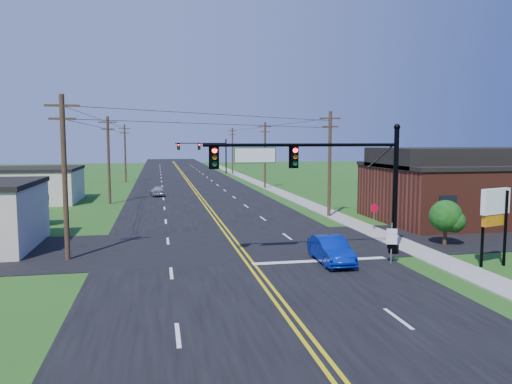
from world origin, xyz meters
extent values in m
plane|color=#214E16|center=(0.00, 0.00, 0.00)|extent=(260.00, 260.00, 0.00)
cube|color=black|center=(0.00, 50.00, 0.02)|extent=(16.00, 220.00, 0.04)
cube|color=black|center=(0.00, 12.00, 0.02)|extent=(70.00, 10.00, 0.04)
cube|color=gray|center=(10.50, 40.00, 0.04)|extent=(2.00, 160.00, 0.08)
cylinder|color=black|center=(8.80, 8.00, 3.60)|extent=(0.28, 0.28, 7.20)
cylinder|color=black|center=(8.80, 8.00, 0.25)|extent=(0.60, 0.60, 0.50)
sphere|color=black|center=(8.80, 8.00, 7.30)|extent=(0.36, 0.36, 0.36)
cylinder|color=black|center=(3.30, 8.00, 6.30)|extent=(11.00, 0.18, 0.18)
cube|color=#045310|center=(0.60, 8.00, 5.75)|extent=(2.30, 0.06, 0.85)
cylinder|color=black|center=(8.80, 80.00, 3.60)|extent=(0.28, 0.28, 7.20)
cylinder|color=black|center=(8.80, 80.00, 0.25)|extent=(0.60, 0.60, 0.50)
sphere|color=black|center=(8.80, 80.00, 7.30)|extent=(0.36, 0.36, 0.36)
cylinder|color=black|center=(3.80, 80.00, 6.00)|extent=(10.00, 0.18, 0.18)
cube|color=#045310|center=(0.60, 80.00, 5.45)|extent=(2.30, 0.06, 0.85)
cube|color=maroon|center=(20.00, 18.00, 2.20)|extent=(14.00, 11.00, 4.40)
cube|color=black|center=(20.00, 18.00, 4.55)|extent=(14.20, 11.20, 0.30)
cube|color=beige|center=(-19.00, 38.00, 1.70)|extent=(12.00, 9.00, 3.40)
cube|color=black|center=(-19.00, 38.00, 3.55)|extent=(12.20, 9.20, 0.30)
cylinder|color=#342117|center=(-9.50, 10.00, 4.50)|extent=(0.28, 0.28, 9.00)
cube|color=#342117|center=(-9.50, 10.00, 8.40)|extent=(1.80, 0.12, 0.12)
cube|color=#342117|center=(-9.50, 10.00, 7.70)|extent=(1.40, 0.12, 0.12)
cylinder|color=#342117|center=(-9.50, 35.00, 4.50)|extent=(0.28, 0.28, 9.00)
cube|color=#342117|center=(-9.50, 35.00, 8.40)|extent=(1.80, 0.12, 0.12)
cube|color=#342117|center=(-9.50, 35.00, 7.70)|extent=(1.40, 0.12, 0.12)
cylinder|color=#342117|center=(-9.50, 62.00, 4.50)|extent=(0.28, 0.28, 9.00)
cube|color=#342117|center=(-9.50, 62.00, 8.40)|extent=(1.80, 0.12, 0.12)
cube|color=#342117|center=(-9.50, 62.00, 7.70)|extent=(1.40, 0.12, 0.12)
cylinder|color=#342117|center=(9.80, 22.00, 4.50)|extent=(0.28, 0.28, 9.00)
cube|color=#342117|center=(9.80, 22.00, 8.40)|extent=(1.80, 0.12, 0.12)
cube|color=#342117|center=(9.80, 22.00, 7.70)|extent=(1.40, 0.12, 0.12)
cylinder|color=#342117|center=(9.80, 48.00, 4.50)|extent=(0.28, 0.28, 9.00)
cube|color=#342117|center=(9.80, 48.00, 8.40)|extent=(1.80, 0.12, 0.12)
cube|color=#342117|center=(9.80, 48.00, 7.70)|extent=(1.40, 0.12, 0.12)
cylinder|color=#342117|center=(9.80, 78.00, 4.50)|extent=(0.28, 0.28, 9.00)
cube|color=#342117|center=(9.80, 78.00, 8.40)|extent=(1.80, 0.12, 0.12)
cube|color=#342117|center=(9.80, 78.00, 7.70)|extent=(1.40, 0.12, 0.12)
cylinder|color=#342117|center=(16.00, 26.00, 0.92)|extent=(0.24, 0.24, 1.85)
sphere|color=#0F390D|center=(16.00, 26.00, 2.60)|extent=(3.00, 3.00, 3.00)
cylinder|color=#342117|center=(13.00, 9.50, 0.66)|extent=(0.24, 0.24, 1.32)
sphere|color=#0F390D|center=(13.00, 9.50, 1.86)|extent=(2.00, 2.00, 2.00)
cylinder|color=#342117|center=(-14.00, 22.00, 0.77)|extent=(0.24, 0.24, 1.54)
sphere|color=#0F390D|center=(-14.00, 22.00, 2.17)|extent=(2.40, 2.40, 2.40)
imported|color=#072099|center=(4.45, 6.52, 0.70)|extent=(1.57, 4.26, 1.39)
imported|color=#ACADB1|center=(-4.68, 41.18, 0.59)|extent=(1.85, 3.64, 1.19)
cylinder|color=slate|center=(7.50, 5.69, 1.11)|extent=(0.09, 0.09, 2.22)
cube|color=white|center=(7.50, 5.66, 1.77)|extent=(0.54, 0.21, 0.30)
cube|color=white|center=(7.50, 5.66, 1.36)|extent=(0.54, 0.21, 0.56)
cube|color=black|center=(7.50, 5.66, 0.96)|extent=(0.44, 0.17, 0.22)
cylinder|color=slate|center=(10.86, 15.24, 0.93)|extent=(0.07, 0.07, 1.86)
cylinder|color=#B70A25|center=(10.86, 15.22, 1.64)|extent=(0.71, 0.10, 0.71)
cylinder|color=black|center=(11.87, 4.28, 1.99)|extent=(0.20, 0.20, 3.97)
cylinder|color=black|center=(13.19, 4.28, 1.99)|extent=(0.20, 0.20, 3.97)
cube|color=white|center=(12.53, 4.28, 3.42)|extent=(1.97, 0.89, 1.32)
cube|color=#CC720C|center=(12.53, 4.28, 2.43)|extent=(1.75, 0.78, 0.55)
camera|label=1|loc=(-4.55, -18.36, 6.55)|focal=35.00mm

